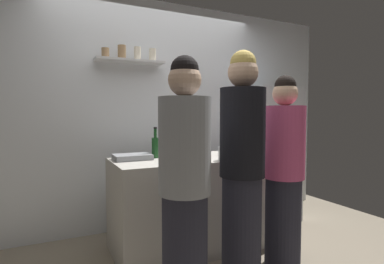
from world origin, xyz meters
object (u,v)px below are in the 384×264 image
(wine_bottle_amber_glass, at_px, (230,142))
(person_pink_top, at_px, (284,174))
(water_bottle_plastic, at_px, (257,148))
(person_grey_hoodie, at_px, (185,187))
(person_blonde, at_px, (242,169))
(utensil_holder, at_px, (224,153))
(wine_bottle_pale_glass, at_px, (178,149))
(wine_bottle_dark_glass, at_px, (203,145))
(wine_bottle_green_glass, at_px, (155,147))
(baking_pan, at_px, (132,157))
(refrigerator, at_px, (266,153))

(wine_bottle_amber_glass, bearing_deg, person_pink_top, -86.58)
(water_bottle_plastic, height_order, person_grey_hoodie, person_grey_hoodie)
(wine_bottle_amber_glass, xyz_separation_m, person_blonde, (-0.43, -0.85, -0.12))
(utensil_holder, relative_size, wine_bottle_amber_glass, 0.68)
(wine_bottle_pale_glass, relative_size, person_grey_hoodie, 0.17)
(wine_bottle_dark_glass, xyz_separation_m, person_pink_top, (0.37, -0.76, -0.20))
(wine_bottle_green_glass, height_order, person_blonde, person_blonde)
(wine_bottle_dark_glass, bearing_deg, wine_bottle_green_glass, 171.29)
(baking_pan, bearing_deg, wine_bottle_green_glass, 4.60)
(baking_pan, relative_size, wine_bottle_pale_glass, 1.17)
(wine_bottle_dark_glass, bearing_deg, person_blonde, -97.24)
(water_bottle_plastic, relative_size, person_pink_top, 0.13)
(utensil_holder, height_order, water_bottle_plastic, utensil_holder)
(wine_bottle_pale_glass, xyz_separation_m, wine_bottle_amber_glass, (0.69, 0.22, 0.01))
(utensil_holder, height_order, person_pink_top, person_pink_top)
(person_grey_hoodie, relative_size, person_pink_top, 1.03)
(refrigerator, distance_m, wine_bottle_dark_glass, 1.11)
(wine_bottle_amber_glass, relative_size, water_bottle_plastic, 1.53)
(wine_bottle_green_glass, height_order, water_bottle_plastic, wine_bottle_green_glass)
(wine_bottle_dark_glass, xyz_separation_m, person_blonde, (-0.11, -0.83, -0.11))
(wine_bottle_dark_glass, bearing_deg, person_grey_hoodie, -123.69)
(wine_bottle_green_glass, xyz_separation_m, person_pink_top, (0.86, -0.83, -0.19))
(refrigerator, distance_m, baking_pan, 1.79)
(baking_pan, xyz_separation_m, wine_bottle_dark_glass, (0.72, -0.06, 0.09))
(water_bottle_plastic, distance_m, person_blonde, 0.71)
(wine_bottle_pale_glass, height_order, person_grey_hoodie, person_grey_hoodie)
(baking_pan, distance_m, wine_bottle_green_glass, 0.25)
(wine_bottle_green_glass, bearing_deg, baking_pan, -175.40)
(wine_bottle_amber_glass, relative_size, person_grey_hoodie, 0.20)
(baking_pan, bearing_deg, wine_bottle_dark_glass, -4.43)
(refrigerator, relative_size, person_grey_hoodie, 0.97)
(wine_bottle_amber_glass, height_order, water_bottle_plastic, wine_bottle_amber_glass)
(refrigerator, bearing_deg, person_blonde, -135.65)
(refrigerator, distance_m, wine_bottle_pale_glass, 1.52)
(wine_bottle_green_glass, bearing_deg, wine_bottle_dark_glass, -8.71)
(refrigerator, bearing_deg, wine_bottle_amber_glass, -158.33)
(wine_bottle_dark_glass, relative_size, person_pink_top, 0.19)
(baking_pan, xyz_separation_m, water_bottle_plastic, (1.12, -0.40, 0.07))
(wine_bottle_pale_glass, distance_m, person_grey_hoodie, 0.80)
(utensil_holder, bearing_deg, refrigerator, 32.62)
(wine_bottle_pale_glass, distance_m, person_pink_top, 0.94)
(wine_bottle_pale_glass, bearing_deg, person_pink_top, -36.80)
(person_blonde, bearing_deg, person_pink_top, -42.45)
(utensil_holder, distance_m, wine_bottle_green_glass, 0.67)
(person_pink_top, bearing_deg, utensil_holder, 29.66)
(refrigerator, distance_m, water_bottle_plastic, 0.93)
(utensil_holder, xyz_separation_m, person_grey_hoodie, (-0.66, -0.59, -0.12))
(wine_bottle_dark_glass, bearing_deg, wine_bottle_amber_glass, 2.18)
(refrigerator, relative_size, wine_bottle_amber_glass, 4.92)
(person_grey_hoodie, xyz_separation_m, person_pink_top, (1.00, 0.19, -0.03))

